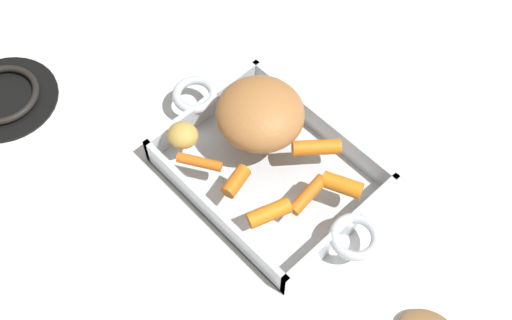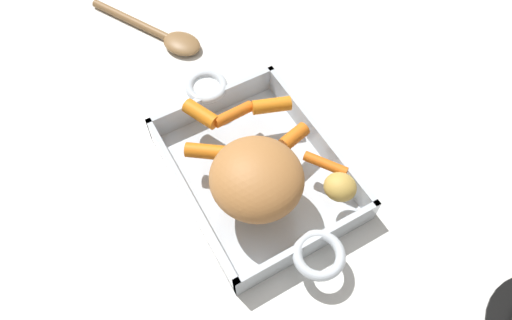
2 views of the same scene
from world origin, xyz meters
name	(u,v)px [view 1 (image 1 of 2)]	position (x,y,z in m)	size (l,w,h in m)	color
ground_plane	(269,176)	(0.00, 0.00, 0.00)	(2.33, 2.33, 0.00)	white
roasting_dish	(269,170)	(0.00, 0.00, 0.02)	(0.39, 0.22, 0.05)	silver
pork_roast	(260,114)	(0.05, -0.03, 0.08)	(0.12, 0.12, 0.07)	#B5763E
baby_carrot_northwest	(342,185)	(-0.10, -0.04, 0.06)	(0.02, 0.02, 0.05)	orange
baby_carrot_center_left	(199,162)	(0.06, 0.08, 0.06)	(0.01, 0.01, 0.06)	orange
baby_carrot_southeast	(236,181)	(0.00, 0.06, 0.06)	(0.02, 0.02, 0.04)	orange
baby_carrot_northeast	(316,147)	(-0.04, -0.05, 0.06)	(0.02, 0.02, 0.07)	orange
baby_carrot_long	(308,195)	(-0.08, 0.01, 0.06)	(0.02, 0.02, 0.06)	orange
baby_carrot_short	(269,213)	(-0.06, 0.06, 0.06)	(0.02, 0.02, 0.06)	orange
potato_golden_large	(183,135)	(0.10, 0.07, 0.07)	(0.04, 0.04, 0.03)	gold
stove_burner_rear	(3,97)	(0.38, 0.20, 0.01)	(0.17, 0.17, 0.02)	black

